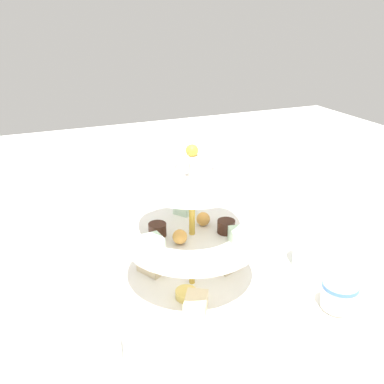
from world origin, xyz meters
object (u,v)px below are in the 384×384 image
tiered_serving_stand (192,247)px  teacup_with_saucer (339,297)px  water_glass_mid_back (218,215)px  butter_knife_left (63,253)px  water_glass_tall_right (94,341)px  water_glass_short_left (310,249)px

tiered_serving_stand → teacup_with_saucer: size_ratio=3.13×
teacup_with_saucer → water_glass_mid_back: water_glass_mid_back is taller
teacup_with_saucer → butter_knife_left: size_ratio=0.53×
teacup_with_saucer → tiered_serving_stand: bearing=-126.5°
butter_knife_left → water_glass_tall_right: bearing=38.2°
butter_knife_left → tiered_serving_stand: bearing=81.5°
tiered_serving_stand → teacup_with_saucer: 0.25m
butter_knife_left → water_glass_mid_back: 0.33m
water_glass_short_left → teacup_with_saucer: size_ratio=0.84×
tiered_serving_stand → teacup_with_saucer: bearing=53.5°
water_glass_short_left → teacup_with_saucer: 0.13m
water_glass_tall_right → water_glass_mid_back: size_ratio=1.35×
tiered_serving_stand → butter_knife_left: tiered_serving_stand is taller
tiered_serving_stand → water_glass_mid_back: bearing=141.8°
butter_knife_left → water_glass_mid_back: bearing=120.7°
tiered_serving_stand → water_glass_mid_back: tiered_serving_stand is taller
tiered_serving_stand → water_glass_tall_right: size_ratio=2.41×
water_glass_tall_right → water_glass_mid_back: water_glass_tall_right is taller
tiered_serving_stand → water_glass_tall_right: (0.13, -0.19, -0.03)m
water_glass_tall_right → teacup_with_saucer: size_ratio=1.30×
water_glass_tall_right → teacup_with_saucer: 0.39m
water_glass_short_left → teacup_with_saucer: water_glass_short_left is taller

